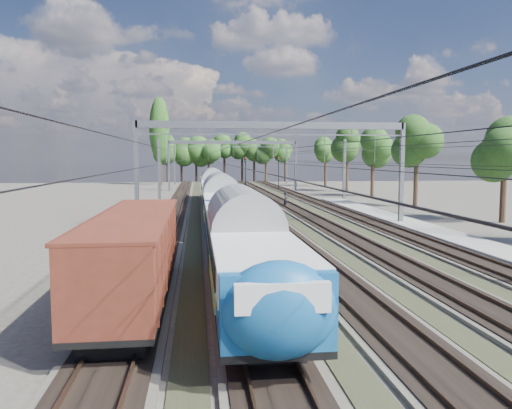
{
  "coord_description": "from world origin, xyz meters",
  "views": [
    {
      "loc": [
        -6.46,
        -12.34,
        5.95
      ],
      "look_at": [
        -2.56,
        20.89,
        2.8
      ],
      "focal_mm": 35.0,
      "sensor_mm": 36.0,
      "label": 1
    }
  ],
  "objects": [
    {
      "name": "track_bed",
      "position": [
        -0.0,
        45.0,
        0.1
      ],
      "size": [
        21.0,
        130.0,
        0.34
      ],
      "color": "#47423A",
      "rests_on": "ground"
    },
    {
      "name": "signal_near",
      "position": [
        1.23,
        67.59,
        3.81
      ],
      "size": [
        0.42,
        0.39,
        6.03
      ],
      "rotation": [
        0.0,
        0.0,
        -0.29
      ],
      "color": "black",
      "rests_on": "ground"
    },
    {
      "name": "platform",
      "position": [
        12.0,
        20.0,
        0.15
      ],
      "size": [
        3.0,
        70.0,
        0.3
      ],
      "primitive_type": "cube",
      "color": "gray",
      "rests_on": "ground"
    },
    {
      "name": "freight_boxcar",
      "position": [
        -9.0,
        7.92,
        2.17
      ],
      "size": [
        2.86,
        13.82,
        3.56
      ],
      "color": "black",
      "rests_on": "ground"
    },
    {
      "name": "catenary",
      "position": [
        0.33,
        52.69,
        6.4
      ],
      "size": [
        25.65,
        130.0,
        9.0
      ],
      "color": "slate",
      "rests_on": "ground"
    },
    {
      "name": "ground",
      "position": [
        0.0,
        0.0,
        0.0
      ],
      "size": [
        220.0,
        220.0,
        0.0
      ],
      "primitive_type": "plane",
      "color": "#47423A",
      "rests_on": "ground"
    },
    {
      "name": "worker",
      "position": [
        3.98,
        46.17,
        0.96
      ],
      "size": [
        0.68,
        0.82,
        1.91
      ],
      "primitive_type": "imported",
      "rotation": [
        0.0,
        0.0,
        1.2
      ],
      "color": "black",
      "rests_on": "ground"
    },
    {
      "name": "tree_belt",
      "position": [
        5.38,
        95.94,
        8.28
      ],
      "size": [
        39.8,
        100.2,
        11.66
      ],
      "color": "black",
      "rests_on": "ground"
    },
    {
      "name": "emu_train",
      "position": [
        -4.5,
        30.72,
        2.62
      ],
      "size": [
        3.04,
        64.36,
        4.45
      ],
      "color": "black",
      "rests_on": "ground"
    },
    {
      "name": "poplar",
      "position": [
        -14.5,
        98.0,
        11.89
      ],
      "size": [
        4.4,
        4.4,
        19.04
      ],
      "color": "black",
      "rests_on": "ground"
    },
    {
      "name": "signal_far",
      "position": [
        8.2,
        77.24,
        3.87
      ],
      "size": [
        0.39,
        0.35,
        6.12
      ],
      "rotation": [
        0.0,
        0.0,
        0.04
      ],
      "color": "black",
      "rests_on": "ground"
    }
  ]
}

